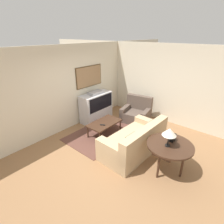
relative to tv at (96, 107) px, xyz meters
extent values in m
plane|color=#8E6642|center=(-1.00, -1.78, -0.53)|extent=(12.00, 12.00, 0.00)
cube|color=beige|center=(-1.00, 0.35, 0.82)|extent=(12.00, 0.06, 2.70)
cube|color=#4C381E|center=(0.00, 0.30, 1.07)|extent=(1.16, 0.03, 0.72)
cube|color=#93704C|center=(0.00, 0.28, 1.07)|extent=(1.11, 0.01, 0.67)
cube|color=beige|center=(1.63, -1.78, 0.82)|extent=(0.06, 12.00, 2.70)
cube|color=brown|center=(-0.63, -0.84, -0.52)|extent=(2.16, 1.50, 0.01)
cube|color=silver|center=(0.00, 0.00, -0.30)|extent=(1.22, 0.51, 0.46)
cube|color=silver|center=(0.00, 0.00, 0.22)|extent=(1.22, 0.51, 0.57)
cube|color=black|center=(0.00, -0.26, 0.22)|extent=(1.10, 0.01, 0.50)
cube|color=#9E9EA3|center=(0.00, 0.00, 0.55)|extent=(0.55, 0.28, 0.09)
cube|color=tan|center=(-0.70, -2.10, -0.29)|extent=(1.93, 1.02, 0.47)
cube|color=tan|center=(-0.71, -2.47, 0.14)|extent=(1.91, 0.28, 0.40)
cube|color=tan|center=(0.13, -2.13, -0.21)|extent=(0.27, 0.97, 0.63)
cube|color=tan|center=(-1.53, -2.08, -0.21)|extent=(0.27, 0.97, 0.63)
cube|color=#877154|center=(-0.28, -2.36, 0.11)|extent=(0.36, 0.13, 0.34)
cube|color=#877154|center=(-1.13, -2.33, 0.11)|extent=(0.36, 0.13, 0.34)
cube|color=brown|center=(0.84, -1.18, -0.33)|extent=(0.97, 1.09, 0.39)
cube|color=brown|center=(1.15, -1.12, 0.12)|extent=(0.36, 0.97, 0.52)
cube|color=brown|center=(0.77, -0.78, -0.26)|extent=(0.82, 0.31, 0.53)
cube|color=brown|center=(0.92, -1.57, -0.26)|extent=(0.82, 0.31, 0.53)
cube|color=#3D2619|center=(-0.57, -0.93, -0.12)|extent=(1.07, 0.61, 0.04)
cylinder|color=#3D2619|center=(-1.06, -1.18, -0.33)|extent=(0.04, 0.04, 0.39)
cylinder|color=#3D2619|center=(-0.09, -1.18, -0.33)|extent=(0.04, 0.04, 0.39)
cylinder|color=#3D2619|center=(-1.06, -0.67, -0.33)|extent=(0.04, 0.04, 0.39)
cylinder|color=#3D2619|center=(-0.09, -0.67, -0.33)|extent=(0.04, 0.04, 0.39)
cylinder|color=#3D2619|center=(-0.80, -3.14, 0.17)|extent=(1.03, 1.03, 0.04)
cube|color=#3D2619|center=(-0.80, -3.14, 0.11)|extent=(0.88, 0.41, 0.08)
cylinder|color=#3D2619|center=(-1.16, -3.08, -0.19)|extent=(0.05, 0.05, 0.68)
cylinder|color=#3D2619|center=(-0.44, -3.08, -0.19)|extent=(0.05, 0.05, 0.68)
cylinder|color=#3D2619|center=(-0.80, -3.47, -0.19)|extent=(0.05, 0.05, 0.68)
cylinder|color=black|center=(-0.89, -3.11, 0.21)|extent=(0.11, 0.11, 0.02)
cylinder|color=black|center=(-0.89, -3.11, 0.41)|extent=(0.02, 0.02, 0.38)
cone|color=silver|center=(-0.89, -3.11, 0.55)|extent=(0.31, 0.31, 0.16)
cube|color=black|center=(-0.62, -3.11, 0.28)|extent=(0.16, 0.09, 0.17)
cylinder|color=white|center=(-0.62, -3.16, 0.31)|extent=(0.09, 0.01, 0.09)
cube|color=black|center=(-0.74, -1.01, -0.09)|extent=(0.11, 0.16, 0.02)
camera|label=1|loc=(-4.11, -4.25, 2.47)|focal=28.00mm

